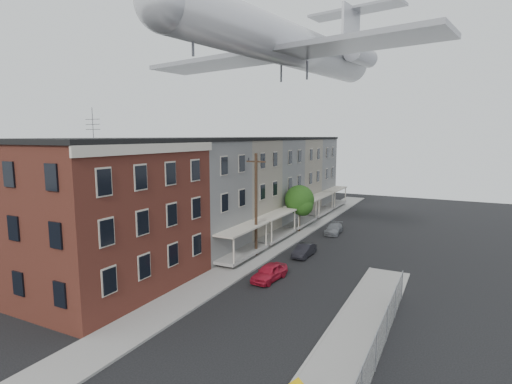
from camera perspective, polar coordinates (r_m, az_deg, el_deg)
sidewalk_left at (r=40.63m, az=4.00°, el=-6.83°), size 3.00×62.00×0.12m
sidewalk_right at (r=21.38m, az=12.93°, el=-21.31°), size 3.00×26.00×0.12m
curb_left at (r=40.10m, az=5.92°, el=-7.04°), size 0.15×62.00×0.14m
curb_right at (r=21.71m, az=8.97°, el=-20.68°), size 0.15×26.00×0.14m
corner_building at (r=29.48m, az=-21.28°, el=-2.89°), size 10.31×12.30×12.15m
row_house_a at (r=36.37m, az=-10.05°, el=-0.53°), size 11.98×7.00×10.30m
row_house_b at (r=42.11m, az=-4.33°, el=0.73°), size 11.98×7.00×10.30m
row_house_c at (r=48.19m, az=-0.00°, el=1.67°), size 11.98×7.00×10.30m
row_house_d at (r=54.49m, az=3.34°, el=2.40°), size 11.98×7.00×10.30m
row_house_e at (r=60.94m, az=5.98°, el=2.96°), size 11.98×7.00×10.30m
chainlink_fence at (r=19.82m, az=16.77°, el=-20.88°), size 0.06×18.06×1.90m
utility_pole at (r=34.36m, az=0.00°, el=-1.67°), size 1.80×0.26×9.00m
street_tree at (r=43.40m, az=6.34°, el=-1.32°), size 3.22×3.20×5.20m
car_near at (r=29.67m, az=1.93°, el=-11.39°), size 1.79×3.68×1.21m
car_mid at (r=35.44m, az=6.90°, el=-8.29°), size 1.22×3.32×1.09m
car_far at (r=43.94m, az=11.05°, el=-5.18°), size 1.80×3.82×1.08m
airplane at (r=36.33m, az=5.11°, el=20.15°), size 26.72×30.53×8.77m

